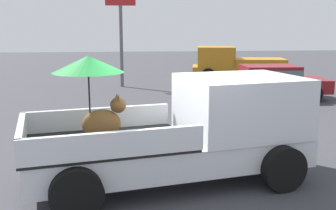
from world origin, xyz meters
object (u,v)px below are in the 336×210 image
at_px(parked_sedan_near, 271,80).
at_px(motel_sign, 121,16).
at_px(pickup_truck_main, 191,129).
at_px(pickup_truck_red, 235,65).

height_order(parked_sedan_near, motel_sign, motel_sign).
height_order(pickup_truck_main, motel_sign, motel_sign).
bearing_deg(motel_sign, pickup_truck_red, 12.56).
height_order(pickup_truck_main, parked_sedan_near, pickup_truck_main).
relative_size(pickup_truck_red, parked_sedan_near, 1.15).
bearing_deg(motel_sign, pickup_truck_main, -83.74).
relative_size(pickup_truck_red, motel_sign, 1.08).
height_order(pickup_truck_main, pickup_truck_red, pickup_truck_main).
distance_m(pickup_truck_main, motel_sign, 12.31).
xyz_separation_m(pickup_truck_main, motel_sign, (-1.32, 12.01, 2.35)).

